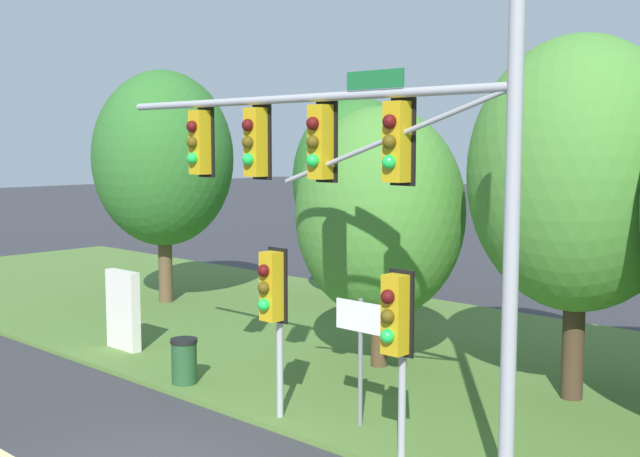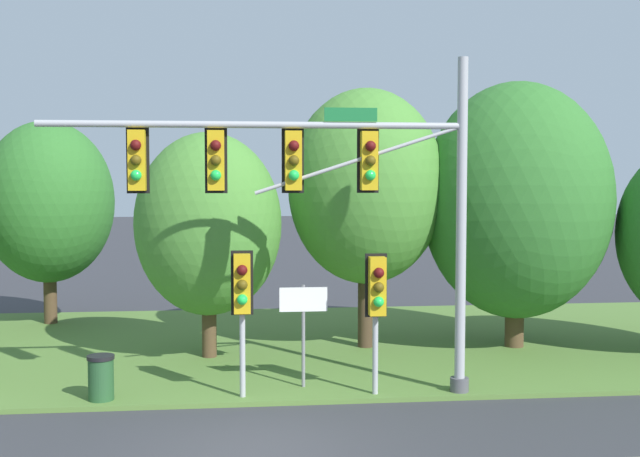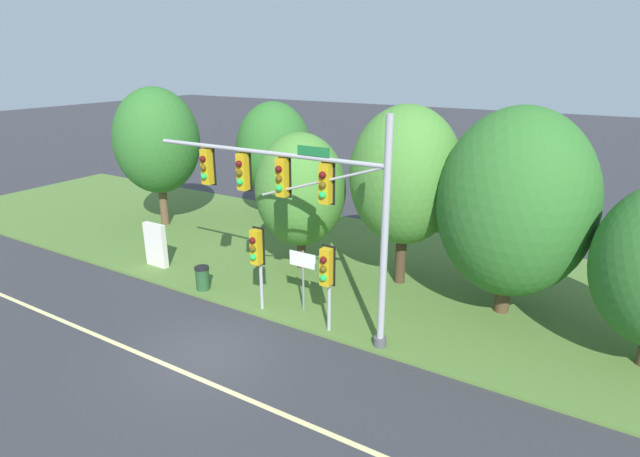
% 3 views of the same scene
% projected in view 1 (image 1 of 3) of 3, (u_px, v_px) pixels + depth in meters
% --- Properties ---
extents(grass_verge, '(48.00, 11.50, 0.10)m').
position_uv_depth(grass_verge, '(451.00, 362.00, 18.26)').
color(grass_verge, '#517533').
rests_on(grass_verge, ground).
extents(traffic_signal_mast, '(8.91, 0.49, 7.10)m').
position_uv_depth(traffic_signal_mast, '(347.00, 170.00, 12.81)').
color(traffic_signal_mast, '#9EA0A5').
rests_on(traffic_signal_mast, grass_verge).
extents(pedestrian_signal_near_kerb, '(0.46, 0.55, 3.00)m').
position_uv_depth(pedestrian_signal_near_kerb, '(396.00, 325.00, 12.17)').
color(pedestrian_signal_near_kerb, '#9EA0A5').
rests_on(pedestrian_signal_near_kerb, grass_verge).
extents(pedestrian_signal_further_along, '(0.46, 0.55, 3.08)m').
position_uv_depth(pedestrian_signal_further_along, '(273.00, 296.00, 14.12)').
color(pedestrian_signal_further_along, '#9EA0A5').
rests_on(pedestrian_signal_further_along, grass_verge).
extents(route_sign_post, '(1.05, 0.08, 2.25)m').
position_uv_depth(route_sign_post, '(360.00, 338.00, 13.87)').
color(route_sign_post, slate).
rests_on(route_sign_post, grass_verge).
extents(tree_nearest_road, '(4.30, 4.30, 7.15)m').
position_uv_depth(tree_nearest_road, '(163.00, 159.00, 24.58)').
color(tree_nearest_road, brown).
rests_on(tree_nearest_road, grass_verge).
extents(tree_left_of_mast, '(4.03, 4.03, 6.33)m').
position_uv_depth(tree_left_of_mast, '(358.00, 180.00, 24.68)').
color(tree_left_of_mast, '#4C3823').
rests_on(tree_left_of_mast, grass_verge).
extents(tree_behind_signpost, '(3.71, 3.71, 5.73)m').
position_uv_depth(tree_behind_signpost, '(380.00, 214.00, 17.45)').
color(tree_behind_signpost, '#4C3823').
rests_on(tree_behind_signpost, grass_verge).
extents(tree_mid_verge, '(4.18, 4.18, 6.95)m').
position_uv_depth(tree_mid_verge, '(579.00, 175.00, 15.08)').
color(tree_mid_verge, '#423021').
rests_on(tree_mid_verge, grass_verge).
extents(info_kiosk, '(1.10, 0.24, 1.90)m').
position_uv_depth(info_kiosk, '(123.00, 310.00, 19.17)').
color(info_kiosk, silver).
rests_on(info_kiosk, grass_verge).
extents(trash_bin, '(0.56, 0.56, 0.93)m').
position_uv_depth(trash_bin, '(184.00, 361.00, 16.45)').
color(trash_bin, '#234C28').
rests_on(trash_bin, grass_verge).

